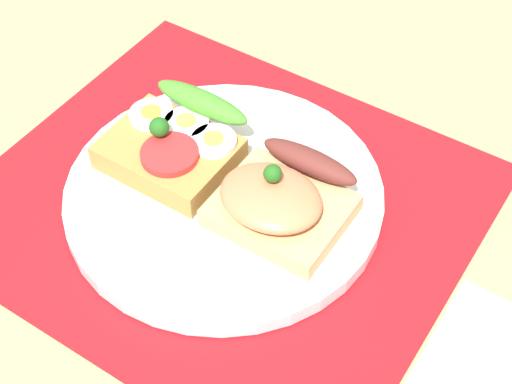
# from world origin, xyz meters

# --- Properties ---
(ground_plane) EXTENTS (1.20, 0.90, 0.03)m
(ground_plane) POSITION_xyz_m (0.00, 0.00, -0.02)
(ground_plane) COLOR tan
(placemat) EXTENTS (0.37, 0.33, 0.00)m
(placemat) POSITION_xyz_m (0.00, 0.00, 0.00)
(placemat) COLOR maroon
(placemat) RESTS_ON ground_plane
(plate) EXTENTS (0.25, 0.25, 0.01)m
(plate) POSITION_xyz_m (0.00, 0.00, 0.01)
(plate) COLOR white
(plate) RESTS_ON placemat
(sandwich_egg_tomato) EXTENTS (0.10, 0.09, 0.04)m
(sandwich_egg_tomato) POSITION_xyz_m (-0.05, 0.01, 0.03)
(sandwich_egg_tomato) COLOR #A2763A
(sandwich_egg_tomato) RESTS_ON plate
(sandwich_salmon) EXTENTS (0.10, 0.10, 0.05)m
(sandwich_salmon) POSITION_xyz_m (0.05, 0.00, 0.03)
(sandwich_salmon) COLOR tan
(sandwich_salmon) RESTS_ON plate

